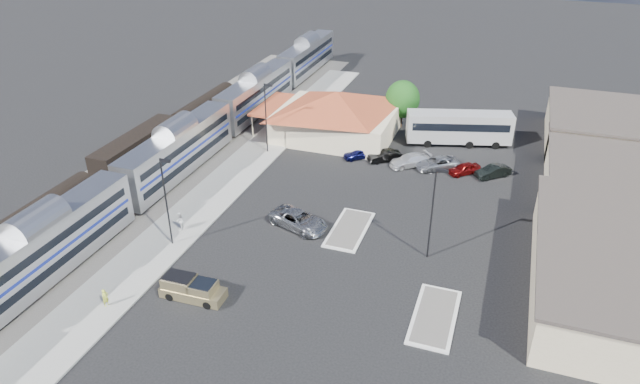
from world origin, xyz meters
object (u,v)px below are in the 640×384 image
(pickup_truck, at_px, (193,289))
(coach_bus, at_px, (459,126))
(station_depot, at_px, (336,114))
(suv, at_px, (299,220))

(pickup_truck, relative_size, coach_bus, 0.40)
(station_depot, xyz_separation_m, pickup_truck, (-0.53, -36.16, -2.26))
(station_depot, distance_m, suv, 23.57)
(pickup_truck, xyz_separation_m, suv, (4.21, 12.99, -0.02))
(pickup_truck, bearing_deg, station_depot, -2.35)
(coach_bus, bearing_deg, suv, 138.82)
(station_depot, height_order, suv, station_depot)
(station_depot, distance_m, pickup_truck, 36.24)
(coach_bus, bearing_deg, station_depot, 83.50)
(suv, bearing_deg, pickup_truck, -178.36)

